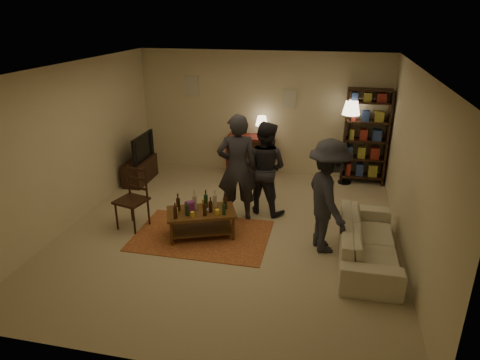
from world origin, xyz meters
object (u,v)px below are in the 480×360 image
(person_right, at_px, (265,168))
(person_by_sofa, at_px, (328,197))
(dining_chair, at_px, (134,195))
(floor_lamp, at_px, (351,114))
(person_left, at_px, (237,168))
(tv_stand, at_px, (140,165))
(coffee_table, at_px, (201,214))
(sofa, at_px, (368,241))
(bookshelf, at_px, (365,136))
(dresser, at_px, (250,155))

(person_right, height_order, person_by_sofa, person_by_sofa)
(dining_chair, height_order, floor_lamp, floor_lamp)
(floor_lamp, relative_size, person_left, 0.94)
(tv_stand, bearing_deg, person_by_sofa, -26.73)
(coffee_table, distance_m, person_left, 1.04)
(person_left, distance_m, person_right, 0.58)
(floor_lamp, height_order, person_right, floor_lamp)
(dining_chair, height_order, sofa, dining_chair)
(bookshelf, height_order, person_by_sofa, bookshelf)
(bookshelf, relative_size, person_right, 1.18)
(person_by_sofa, bearing_deg, sofa, -127.19)
(sofa, bearing_deg, dresser, 37.54)
(coffee_table, xyz_separation_m, sofa, (2.63, -0.15, -0.09))
(bookshelf, height_order, person_right, bookshelf)
(bookshelf, bearing_deg, person_by_sofa, -102.75)
(bookshelf, xyz_separation_m, sofa, (-0.05, -3.18, -0.73))
(bookshelf, height_order, sofa, bookshelf)
(bookshelf, distance_m, sofa, 3.26)
(person_right, bearing_deg, person_left, 61.62)
(person_left, bearing_deg, dresser, -101.65)
(dining_chair, relative_size, person_by_sofa, 0.61)
(bookshelf, relative_size, person_by_sofa, 1.14)
(dining_chair, bearing_deg, person_right, 41.42)
(dining_chair, height_order, tv_stand, dining_chair)
(coffee_table, bearing_deg, tv_stand, 134.54)
(coffee_table, distance_m, sofa, 2.64)
(person_by_sofa, bearing_deg, coffee_table, 69.42)
(bookshelf, xyz_separation_m, person_left, (-2.24, -2.26, -0.08))
(tv_stand, distance_m, person_right, 3.04)
(bookshelf, bearing_deg, sofa, -90.82)
(coffee_table, bearing_deg, floor_lamp, 51.16)
(coffee_table, relative_size, dresser, 0.92)
(tv_stand, bearing_deg, dining_chair, -67.60)
(dresser, xyz_separation_m, person_left, (0.20, -2.20, 0.48))
(coffee_table, relative_size, dining_chair, 1.16)
(coffee_table, bearing_deg, person_by_sofa, 0.75)
(bookshelf, bearing_deg, coffee_table, -131.50)
(coffee_table, relative_size, floor_lamp, 0.70)
(bookshelf, distance_m, person_left, 3.19)
(bookshelf, relative_size, sofa, 0.97)
(dining_chair, relative_size, tv_stand, 1.02)
(floor_lamp, bearing_deg, person_by_sofa, -96.63)
(person_left, bearing_deg, dining_chair, 4.95)
(dresser, xyz_separation_m, bookshelf, (2.44, 0.07, 0.56))
(dresser, distance_m, person_left, 2.26)
(coffee_table, height_order, floor_lamp, floor_lamp)
(person_left, height_order, person_right, person_left)
(person_left, height_order, person_by_sofa, person_left)
(person_left, xyz_separation_m, person_by_sofa, (1.56, -0.74, -0.07))
(dresser, xyz_separation_m, floor_lamp, (2.09, -0.06, 1.04))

